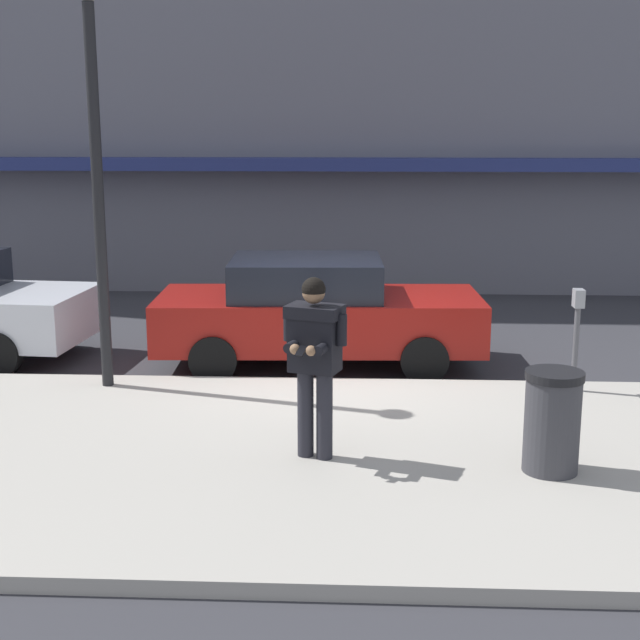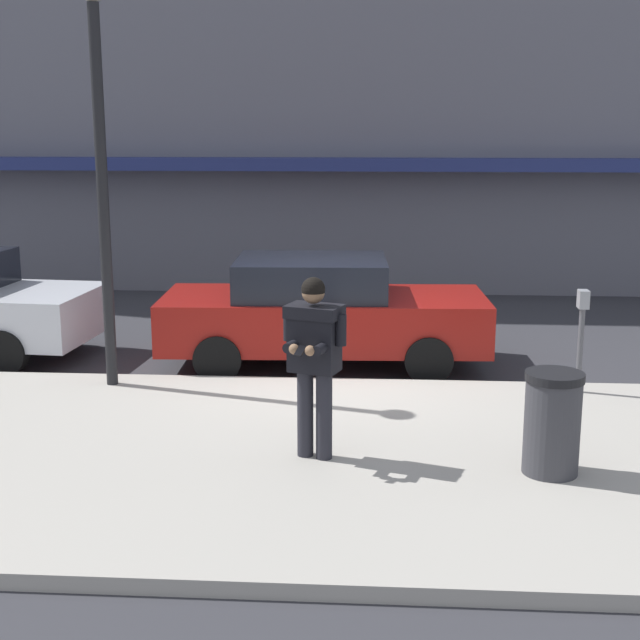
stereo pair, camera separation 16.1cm
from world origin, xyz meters
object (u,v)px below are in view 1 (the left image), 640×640
(parked_sedan_mid, at_px, (316,311))
(man_texting_on_phone, at_px, (314,348))
(trash_bin, at_px, (552,421))
(parking_meter, at_px, (577,325))
(street_lamp_post, at_px, (95,143))

(parked_sedan_mid, height_order, man_texting_on_phone, man_texting_on_phone)
(man_texting_on_phone, xyz_separation_m, trash_bin, (2.25, -0.25, -0.62))
(parked_sedan_mid, xyz_separation_m, parking_meter, (3.26, -1.51, 0.18))
(parked_sedan_mid, height_order, parking_meter, parked_sedan_mid)
(parked_sedan_mid, relative_size, street_lamp_post, 0.94)
(street_lamp_post, distance_m, parking_meter, 6.20)
(parking_meter, height_order, trash_bin, parking_meter)
(street_lamp_post, height_order, trash_bin, street_lamp_post)
(parked_sedan_mid, distance_m, man_texting_on_phone, 3.95)
(man_texting_on_phone, height_order, street_lamp_post, street_lamp_post)
(man_texting_on_phone, height_order, trash_bin, man_texting_on_phone)
(man_texting_on_phone, xyz_separation_m, parking_meter, (3.07, 2.41, -0.28))
(parking_meter, bearing_deg, street_lamp_post, -179.51)
(parked_sedan_mid, height_order, street_lamp_post, street_lamp_post)
(parked_sedan_mid, bearing_deg, street_lamp_post, -148.54)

